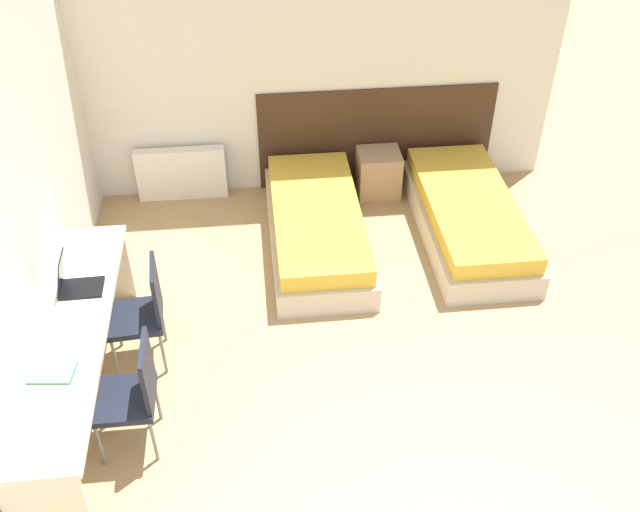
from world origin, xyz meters
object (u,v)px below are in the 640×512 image
at_px(bed_near_window, 317,227).
at_px(chair_near_laptop, 143,310).
at_px(nightstand, 378,173).
at_px(laptop, 75,283).
at_px(bed_near_door, 468,217).
at_px(chair_near_notebook, 132,391).

height_order(bed_near_window, chair_near_laptop, chair_near_laptop).
relative_size(nightstand, laptop, 1.51).
distance_m(bed_near_window, bed_near_door, 1.45).
bearing_deg(bed_near_door, chair_near_notebook, -143.83).
relative_size(bed_near_window, bed_near_door, 1.00).
xyz_separation_m(chair_near_notebook, laptop, (-0.44, 0.81, 0.30)).
relative_size(chair_near_notebook, laptop, 2.92).
distance_m(bed_near_door, laptop, 3.64).
relative_size(chair_near_laptop, laptop, 2.92).
xyz_separation_m(bed_near_window, bed_near_door, (1.45, 0.00, 0.00)).
distance_m(chair_near_laptop, chair_near_notebook, 0.80).
bearing_deg(chair_near_notebook, bed_near_window, 55.42).
distance_m(bed_near_window, nightstand, 1.09).
distance_m(chair_near_laptop, laptop, 0.53).
bearing_deg(chair_near_notebook, nightstand, 53.24).
xyz_separation_m(bed_near_window, laptop, (-1.89, -1.31, 0.61)).
height_order(chair_near_laptop, laptop, laptop).
bearing_deg(bed_near_window, laptop, -145.17).
xyz_separation_m(nightstand, chair_near_notebook, (-2.18, -2.94, 0.28)).
height_order(bed_near_door, nightstand, nightstand).
relative_size(bed_near_window, chair_near_notebook, 2.19).
bearing_deg(chair_near_notebook, bed_near_door, 35.96).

